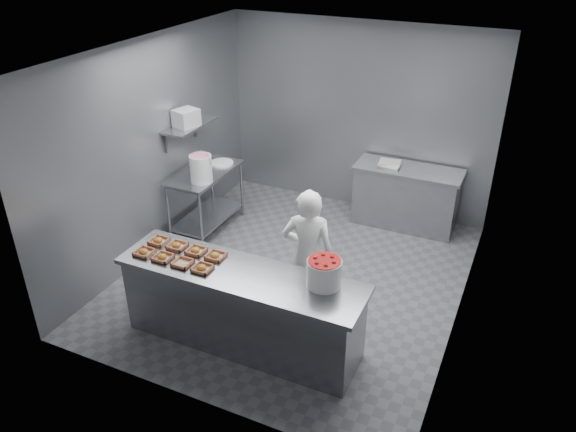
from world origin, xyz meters
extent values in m
plane|color=#4C4C51|center=(0.00, 0.00, 0.00)|extent=(4.50, 4.50, 0.00)
plane|color=white|center=(0.00, 0.00, 2.80)|extent=(4.50, 4.50, 0.00)
cube|color=slate|center=(0.00, 2.25, 1.40)|extent=(4.00, 0.04, 2.80)
cube|color=slate|center=(-2.00, 0.00, 1.40)|extent=(0.04, 4.50, 2.80)
cube|color=slate|center=(2.00, 0.00, 1.40)|extent=(0.04, 4.50, 2.80)
cube|color=slate|center=(0.00, -1.35, 0.88)|extent=(2.60, 0.70, 0.05)
cube|color=slate|center=(0.00, -1.35, 0.42)|extent=(2.50, 0.64, 0.85)
cube|color=slate|center=(-1.65, 0.60, 0.88)|extent=(0.60, 1.20, 0.04)
cube|color=slate|center=(-1.65, 0.60, 0.20)|extent=(0.56, 1.15, 0.03)
cylinder|color=slate|center=(-1.91, 0.04, 0.44)|extent=(0.04, 0.04, 0.88)
cylinder|color=slate|center=(-1.39, 0.04, 0.44)|extent=(0.04, 0.04, 0.88)
cylinder|color=slate|center=(-1.91, 1.16, 0.44)|extent=(0.04, 0.04, 0.88)
cylinder|color=slate|center=(-1.39, 1.16, 0.44)|extent=(0.04, 0.04, 0.88)
cube|color=slate|center=(0.90, 1.90, 0.88)|extent=(1.50, 0.60, 0.05)
cube|color=slate|center=(0.90, 1.90, 0.42)|extent=(1.44, 0.55, 0.85)
cube|color=slate|center=(-1.82, 0.60, 1.55)|extent=(0.35, 0.90, 0.03)
cube|color=tan|center=(-1.08, -1.48, 0.92)|extent=(0.18, 0.18, 0.04)
cube|color=white|center=(-1.04, -1.46, 0.91)|extent=(0.10, 0.06, 0.00)
ellipsoid|color=#B8832E|center=(-1.09, -1.48, 0.93)|extent=(0.10, 0.10, 0.05)
cube|color=tan|center=(-0.84, -1.48, 0.92)|extent=(0.18, 0.18, 0.04)
cube|color=white|center=(-0.80, -1.46, 0.91)|extent=(0.10, 0.06, 0.00)
ellipsoid|color=#B8832E|center=(-0.85, -1.48, 0.93)|extent=(0.10, 0.10, 0.05)
cube|color=tan|center=(-0.60, -1.48, 0.92)|extent=(0.18, 0.18, 0.04)
cube|color=white|center=(-0.56, -1.46, 0.91)|extent=(0.10, 0.06, 0.00)
cube|color=tan|center=(-0.36, -1.48, 0.92)|extent=(0.18, 0.18, 0.04)
cube|color=white|center=(-0.32, -1.46, 0.91)|extent=(0.10, 0.06, 0.00)
ellipsoid|color=#B8832E|center=(-0.37, -1.48, 0.93)|extent=(0.10, 0.10, 0.05)
cube|color=tan|center=(-1.08, -1.22, 0.92)|extent=(0.18, 0.18, 0.04)
cube|color=white|center=(-1.04, -1.21, 0.91)|extent=(0.10, 0.06, 0.00)
ellipsoid|color=#B8832E|center=(-1.09, -1.22, 0.93)|extent=(0.10, 0.10, 0.05)
cube|color=tan|center=(-0.84, -1.22, 0.92)|extent=(0.18, 0.18, 0.04)
cube|color=white|center=(-0.80, -1.21, 0.91)|extent=(0.10, 0.06, 0.00)
ellipsoid|color=#B8832E|center=(-0.85, -1.22, 0.93)|extent=(0.10, 0.10, 0.05)
cube|color=tan|center=(-0.60, -1.22, 0.92)|extent=(0.18, 0.18, 0.04)
cube|color=white|center=(-0.56, -1.21, 0.91)|extent=(0.10, 0.06, 0.00)
ellipsoid|color=#B8832E|center=(-0.61, -1.22, 0.93)|extent=(0.10, 0.10, 0.05)
cube|color=tan|center=(-0.36, -1.22, 0.92)|extent=(0.18, 0.18, 0.04)
cube|color=white|center=(-0.32, -1.21, 0.91)|extent=(0.10, 0.06, 0.00)
ellipsoid|color=#B8832E|center=(-0.37, -1.22, 0.93)|extent=(0.10, 0.10, 0.05)
imported|color=white|center=(0.42, -0.59, 0.78)|extent=(0.65, 0.51, 1.56)
cylinder|color=white|center=(0.84, -1.20, 1.04)|extent=(0.34, 0.34, 0.27)
cylinder|color=red|center=(0.84, -1.20, 1.16)|extent=(0.32, 0.32, 0.04)
cylinder|color=white|center=(-1.51, 0.32, 1.08)|extent=(0.29, 0.29, 0.37)
cylinder|color=#CE678C|center=(-1.51, 0.32, 1.26)|extent=(0.27, 0.27, 0.02)
torus|color=slate|center=(-1.51, 0.32, 1.20)|extent=(0.31, 0.01, 0.31)
cylinder|color=white|center=(-1.57, 0.94, 0.91)|extent=(0.44, 0.44, 0.03)
cube|color=#CCB28C|center=(-1.74, 0.80, 0.91)|extent=(0.19, 0.18, 0.02)
cube|color=gray|center=(-1.82, 0.52, 1.68)|extent=(0.33, 0.36, 0.22)
cube|color=silver|center=(0.62, 1.90, 0.93)|extent=(0.31, 0.23, 0.06)
camera|label=1|loc=(2.39, -5.38, 4.07)|focal=35.00mm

